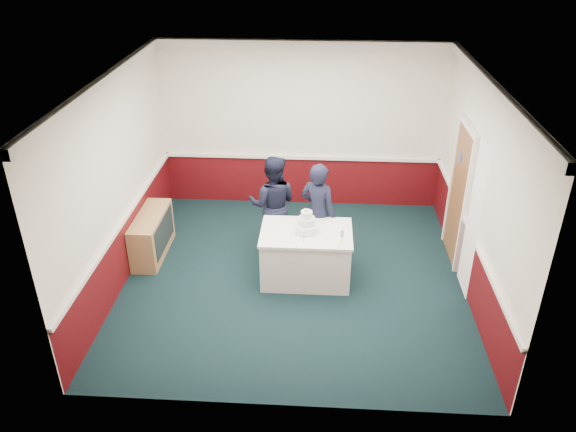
# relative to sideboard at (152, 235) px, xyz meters

# --- Properties ---
(ground) EXTENTS (5.00, 5.00, 0.00)m
(ground) POSITION_rel_sideboard_xyz_m (2.28, -0.52, -0.35)
(ground) COLOR black
(ground) RESTS_ON ground
(room_shell) EXTENTS (5.00, 5.00, 3.00)m
(room_shell) POSITION_rel_sideboard_xyz_m (2.36, 0.09, 1.62)
(room_shell) COLOR silver
(room_shell) RESTS_ON ground
(sideboard) EXTENTS (0.41, 1.20, 0.70)m
(sideboard) POSITION_rel_sideboard_xyz_m (0.00, 0.00, 0.00)
(sideboard) COLOR tan
(sideboard) RESTS_ON ground
(cake_table) EXTENTS (1.32, 0.92, 0.79)m
(cake_table) POSITION_rel_sideboard_xyz_m (2.45, -0.50, 0.05)
(cake_table) COLOR white
(cake_table) RESTS_ON ground
(wedding_cake) EXTENTS (0.35, 0.35, 0.36)m
(wedding_cake) POSITION_rel_sideboard_xyz_m (2.45, -0.50, 0.55)
(wedding_cake) COLOR white
(wedding_cake) RESTS_ON cake_table
(cake_knife) EXTENTS (0.03, 0.22, 0.00)m
(cake_knife) POSITION_rel_sideboard_xyz_m (2.42, -0.70, 0.44)
(cake_knife) COLOR silver
(cake_knife) RESTS_ON cake_table
(champagne_flute) EXTENTS (0.05, 0.05, 0.21)m
(champagne_flute) POSITION_rel_sideboard_xyz_m (2.95, -0.78, 0.58)
(champagne_flute) COLOR silver
(champagne_flute) RESTS_ON cake_table
(person_man) EXTENTS (0.81, 0.64, 1.61)m
(person_man) POSITION_rel_sideboard_xyz_m (1.90, 0.29, 0.46)
(person_man) COLOR black
(person_man) RESTS_ON ground
(person_woman) EXTENTS (0.71, 0.62, 1.63)m
(person_woman) POSITION_rel_sideboard_xyz_m (2.61, 0.03, 0.46)
(person_woman) COLOR black
(person_woman) RESTS_ON ground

